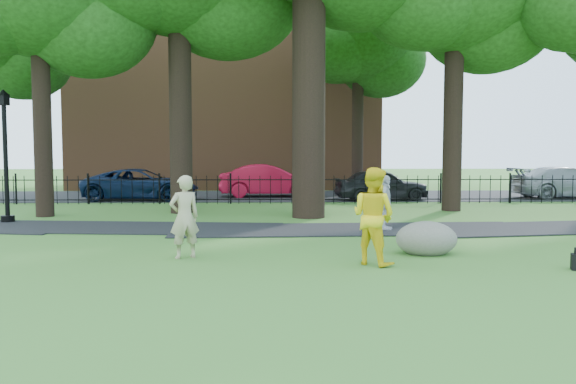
{
  "coord_description": "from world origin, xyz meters",
  "views": [
    {
      "loc": [
        -1.2,
        -11.8,
        2.22
      ],
      "look_at": [
        -0.83,
        2.0,
        1.22
      ],
      "focal_mm": 35.0,
      "sensor_mm": 36.0,
      "label": 1
    }
  ],
  "objects_px": {
    "man": "(373,216)",
    "lamppost": "(6,158)",
    "woman": "(184,217)",
    "boulder": "(426,236)",
    "red_sedan": "(269,181)"
  },
  "relations": [
    {
      "from": "boulder",
      "to": "red_sedan",
      "type": "relative_size",
      "value": 0.27
    },
    {
      "from": "man",
      "to": "red_sedan",
      "type": "distance_m",
      "value": 16.57
    },
    {
      "from": "woman",
      "to": "lamppost",
      "type": "bearing_deg",
      "value": -69.21
    },
    {
      "from": "boulder",
      "to": "red_sedan",
      "type": "xyz_separation_m",
      "value": [
        -3.51,
        15.36,
        0.41
      ]
    },
    {
      "from": "woman",
      "to": "boulder",
      "type": "bearing_deg",
      "value": 157.6
    },
    {
      "from": "woman",
      "to": "boulder",
      "type": "relative_size",
      "value": 1.31
    },
    {
      "from": "boulder",
      "to": "red_sedan",
      "type": "bearing_deg",
      "value": 102.88
    },
    {
      "from": "woman",
      "to": "boulder",
      "type": "height_order",
      "value": "woman"
    },
    {
      "from": "lamppost",
      "to": "woman",
      "type": "bearing_deg",
      "value": -24.77
    },
    {
      "from": "lamppost",
      "to": "red_sedan",
      "type": "xyz_separation_m",
      "value": [
        8.08,
        9.7,
        -1.23
      ]
    },
    {
      "from": "lamppost",
      "to": "red_sedan",
      "type": "height_order",
      "value": "lamppost"
    },
    {
      "from": "man",
      "to": "lamppost",
      "type": "bearing_deg",
      "value": 11.16
    },
    {
      "from": "man",
      "to": "lamppost",
      "type": "xyz_separation_m",
      "value": [
        -10.24,
        6.73,
        1.07
      ]
    },
    {
      "from": "woman",
      "to": "boulder",
      "type": "xyz_separation_m",
      "value": [
        5.16,
        0.34,
        -0.48
      ]
    },
    {
      "from": "woman",
      "to": "man",
      "type": "bearing_deg",
      "value": 142.93
    }
  ]
}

